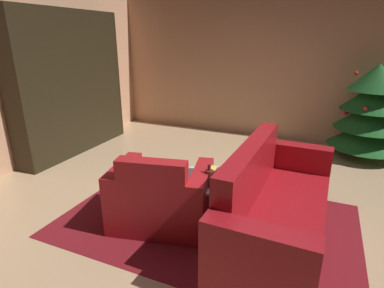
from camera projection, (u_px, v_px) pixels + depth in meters
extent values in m
plane|color=tan|center=(223.00, 212.00, 3.42)|extent=(7.50, 7.50, 0.00)
cube|color=tan|center=(277.00, 66.00, 5.62)|extent=(6.37, 0.06, 2.66)
cube|color=tan|center=(2.00, 77.00, 4.16)|extent=(0.06, 6.15, 2.66)
cube|color=maroon|center=(207.00, 220.00, 3.27)|extent=(2.98, 1.91, 0.01)
cube|color=black|center=(78.00, 85.00, 4.89)|extent=(0.03, 2.12, 2.24)
cube|color=black|center=(111.00, 76.00, 5.86)|extent=(0.38, 0.03, 2.24)
cube|color=black|center=(11.00, 95.00, 4.05)|extent=(0.38, 0.03, 2.24)
cube|color=black|center=(78.00, 149.00, 5.32)|extent=(0.35, 2.07, 0.03)
cube|color=black|center=(75.00, 124.00, 5.18)|extent=(0.35, 2.07, 0.03)
cube|color=black|center=(72.00, 98.00, 5.03)|extent=(0.35, 2.07, 0.02)
cube|color=black|center=(68.00, 70.00, 4.88)|extent=(0.35, 2.07, 0.02)
cube|color=black|center=(64.00, 40.00, 4.74)|extent=(0.35, 2.07, 0.02)
cube|color=black|center=(60.00, 9.00, 4.59)|extent=(0.35, 2.07, 0.03)
cube|color=black|center=(65.00, 102.00, 5.11)|extent=(0.05, 1.13, 0.71)
cube|color=black|center=(67.00, 102.00, 5.10)|extent=(0.03, 1.16, 0.74)
cube|color=teal|center=(110.00, 125.00, 6.12)|extent=(0.25, 0.04, 0.32)
cube|color=purple|center=(109.00, 126.00, 6.09)|extent=(0.25, 0.04, 0.28)
cube|color=orange|center=(107.00, 125.00, 6.04)|extent=(0.24, 0.04, 0.33)
cube|color=gold|center=(104.00, 126.00, 6.01)|extent=(0.21, 0.04, 0.33)
cube|color=gold|center=(104.00, 129.00, 5.97)|extent=(0.26, 0.04, 0.24)
cube|color=#A3AF99|center=(103.00, 55.00, 5.73)|extent=(0.18, 0.03, 0.31)
cube|color=#0C6F99|center=(103.00, 57.00, 5.70)|extent=(0.20, 0.03, 0.27)
cube|color=brown|center=(102.00, 55.00, 5.65)|extent=(0.23, 0.04, 0.33)
cube|color=red|center=(100.00, 54.00, 5.60)|extent=(0.24, 0.05, 0.37)
cube|color=#33723F|center=(98.00, 58.00, 5.59)|extent=(0.20, 0.03, 0.24)
cube|color=red|center=(97.00, 56.00, 5.54)|extent=(0.22, 0.04, 0.29)
cube|color=#127885|center=(101.00, 30.00, 5.57)|extent=(0.20, 0.05, 0.32)
cube|color=#42242B|center=(99.00, 30.00, 5.52)|extent=(0.22, 0.04, 0.31)
cube|color=#1A6E8D|center=(97.00, 32.00, 5.50)|extent=(0.18, 0.04, 0.24)
cube|color=navy|center=(98.00, 31.00, 5.45)|extent=(0.28, 0.03, 0.26)
cube|color=#95488F|center=(95.00, 31.00, 5.41)|extent=(0.25, 0.04, 0.28)
cube|color=#327C34|center=(93.00, 31.00, 5.37)|extent=(0.24, 0.03, 0.26)
cube|color=maroon|center=(162.00, 206.00, 3.18)|extent=(0.78, 0.83, 0.39)
cube|color=maroon|center=(152.00, 182.00, 2.79)|extent=(0.67, 0.29, 0.42)
cube|color=maroon|center=(201.00, 199.00, 3.07)|extent=(0.31, 0.73, 0.62)
cube|color=maroon|center=(125.00, 192.00, 3.22)|extent=(0.31, 0.73, 0.62)
ellipsoid|color=#948362|center=(165.00, 178.00, 3.15)|extent=(0.31, 0.24, 0.18)
sphere|color=#948362|center=(165.00, 168.00, 3.25)|extent=(0.13, 0.13, 0.13)
cube|color=maroon|center=(278.00, 222.00, 2.88)|extent=(0.82, 1.61, 0.40)
cube|color=maroon|center=(250.00, 171.00, 2.85)|extent=(0.22, 1.59, 0.53)
cube|color=maroon|center=(256.00, 272.00, 2.08)|extent=(0.78, 0.21, 0.69)
cube|color=maroon|center=(294.00, 172.00, 3.59)|extent=(0.78, 0.21, 0.69)
cylinder|color=black|center=(223.00, 203.00, 3.17)|extent=(0.04, 0.04, 0.46)
cylinder|color=black|center=(202.00, 191.00, 3.40)|extent=(0.04, 0.04, 0.46)
cylinder|color=black|center=(193.00, 206.00, 3.12)|extent=(0.04, 0.04, 0.46)
cylinder|color=silver|center=(207.00, 179.00, 3.15)|extent=(0.67, 0.67, 0.02)
cube|color=#CEC653|center=(206.00, 178.00, 3.14)|extent=(0.19, 0.12, 0.02)
cube|color=red|center=(206.00, 176.00, 3.14)|extent=(0.16, 0.16, 0.02)
cube|color=#B3301D|center=(206.00, 174.00, 3.13)|extent=(0.23, 0.14, 0.03)
cube|color=#438252|center=(207.00, 172.00, 3.12)|extent=(0.16, 0.17, 0.02)
cube|color=#BB3F2E|center=(206.00, 171.00, 3.11)|extent=(0.18, 0.17, 0.02)
cube|color=gold|center=(207.00, 168.00, 3.10)|extent=(0.21, 0.14, 0.03)
cylinder|color=maroon|center=(209.00, 178.00, 2.95)|extent=(0.08, 0.08, 0.17)
cylinder|color=maroon|center=(209.00, 167.00, 2.91)|extent=(0.03, 0.03, 0.06)
cylinder|color=brown|center=(363.00, 151.00, 4.98)|extent=(0.08, 0.08, 0.18)
cone|color=#1D5721|center=(367.00, 134.00, 4.89)|extent=(1.15, 1.15, 0.40)
cone|color=#1D5721|center=(370.00, 116.00, 4.79)|extent=(1.04, 1.04, 0.40)
cone|color=#1D5721|center=(374.00, 97.00, 4.69)|extent=(0.93, 0.93, 0.40)
cone|color=#1D5721|center=(378.00, 77.00, 4.59)|extent=(0.82, 0.82, 0.40)
sphere|color=red|center=(367.00, 133.00, 5.30)|extent=(0.06, 0.06, 0.06)
sphere|color=red|center=(346.00, 112.00, 5.16)|extent=(0.08, 0.08, 0.08)
sphere|color=red|center=(356.00, 73.00, 4.83)|extent=(0.06, 0.06, 0.06)
sphere|color=red|center=(366.00, 108.00, 4.47)|extent=(0.06, 0.06, 0.06)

